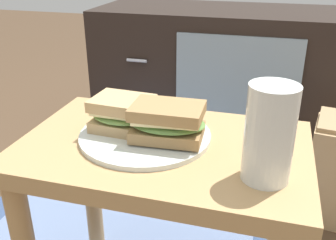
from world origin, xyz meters
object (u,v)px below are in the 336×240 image
(tv_cabinet, at_px, (213,77))
(sandwich_front, at_px, (123,114))
(plate, at_px, (145,135))
(beer_glass, at_px, (269,136))
(sandwich_back, at_px, (168,121))

(tv_cabinet, bearing_deg, sandwich_front, -92.31)
(tv_cabinet, distance_m, sandwich_front, 0.95)
(plate, relative_size, beer_glass, 1.61)
(beer_glass, bearing_deg, sandwich_back, 157.64)
(plate, xyz_separation_m, sandwich_front, (-0.05, 0.01, 0.04))
(plate, bearing_deg, beer_glass, -19.82)
(sandwich_back, bearing_deg, beer_glass, -22.36)
(sandwich_back, xyz_separation_m, beer_glass, (0.19, -0.08, 0.03))
(tv_cabinet, xyz_separation_m, sandwich_front, (-0.04, -0.93, 0.21))
(tv_cabinet, distance_m, plate, 0.95)
(tv_cabinet, height_order, sandwich_front, tv_cabinet)
(sandwich_back, relative_size, beer_glass, 0.93)
(tv_cabinet, relative_size, sandwich_front, 7.36)
(plate, distance_m, beer_glass, 0.26)
(sandwich_front, bearing_deg, plate, -9.58)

